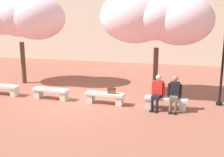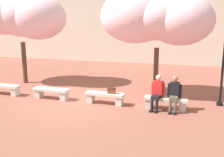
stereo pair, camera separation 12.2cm
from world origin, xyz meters
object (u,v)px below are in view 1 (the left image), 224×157
Objects in this scene: stone_bench_west_end at (3,88)px; handbag at (111,90)px; person_seated_left at (158,91)px; person_seated_right at (174,92)px; stone_bench_center at (105,97)px; cherry_tree_secondary at (21,17)px; stone_bench_near_east at (166,102)px; stone_bench_near_west at (51,92)px; cherry_tree_main at (155,18)px.

handbag is at bearing -0.22° from stone_bench_west_end.
person_seated_right is at bearing -0.12° from person_seated_left.
cherry_tree_secondary reaches higher than stone_bench_center.
stone_bench_near_west is at bearing 180.00° from stone_bench_near_east.
stone_bench_west_end is 7.41m from person_seated_right.
handbag is (0.28, -0.02, 0.28)m from stone_bench_center.
person_seated_right is (2.66, -0.05, 0.40)m from stone_bench_center.
cherry_tree_main is at bearing 51.67° from handbag.
person_seated_right is 2.39m from handbag.
handbag is (-1.78, 0.03, -0.12)m from person_seated_left.
stone_bench_center is 1.00× the size of stone_bench_near_east.
person_seated_left is (2.05, -0.05, 0.40)m from stone_bench_center.
cherry_tree_secondary is (-7.17, 2.34, 2.71)m from person_seated_left.
cherry_tree_secondary is (-5.12, 2.29, 3.11)m from stone_bench_center.
person_seated_right reaches higher than stone_bench_near_west.
handbag is at bearing -23.15° from cherry_tree_secondary.
cherry_tree_secondary reaches higher than stone_bench_west_end.
cherry_tree_main reaches higher than stone_bench_west_end.
cherry_tree_main reaches higher than cherry_tree_secondary.
cherry_tree_secondary is (-0.39, 2.29, 3.11)m from stone_bench_west_end.
person_seated_left is 1.00× the size of person_seated_right.
cherry_tree_secondary is (-6.77, 0.58, 0.08)m from cherry_tree_main.
person_seated_right reaches higher than handbag.
stone_bench_west_end is at bearing 180.00° from stone_bench_near_west.
person_seated_right is 3.33m from cherry_tree_main.
stone_bench_near_west is 5.04m from person_seated_right.
stone_bench_west_end is at bearing -80.37° from cherry_tree_secondary.
person_seated_right is at bearing -0.83° from handbag.
stone_bench_near_west is 1.22× the size of person_seated_left.
cherry_tree_secondary is at bearing 161.92° from person_seated_left.
stone_bench_near_west is 4.44m from person_seated_left.
stone_bench_west_end is 2.37m from stone_bench_near_west.
stone_bench_near_east is at bearing 0.00° from stone_bench_west_end.
cherry_tree_main reaches higher than stone_bench_near_west.
stone_bench_near_east is 2.11m from handbag.
person_seated_right is at bearing -1.15° from stone_bench_center.
cherry_tree_secondary is (-5.40, 2.31, 2.83)m from handbag.
stone_bench_west_end is at bearing 179.78° from handbag.
cherry_tree_main is (-0.41, 1.77, 2.63)m from person_seated_left.
stone_bench_west_end is at bearing 179.59° from person_seated_right.
stone_bench_near_east is at bearing 169.73° from person_seated_right.
stone_bench_near_west is at bearing 0.00° from stone_bench_west_end.
stone_bench_center is 1.22× the size of person_seated_right.
handbag is at bearing 179.17° from person_seated_right.
person_seated_left is at bearing -0.68° from stone_bench_near_west.
stone_bench_west_end is at bearing 180.00° from stone_bench_center.
cherry_tree_secondary is at bearing 99.63° from stone_bench_west_end.
cherry_tree_main is at bearing 15.03° from stone_bench_west_end.
stone_bench_west_end is 7.27m from cherry_tree_main.
cherry_tree_secondary is at bearing 163.24° from person_seated_right.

